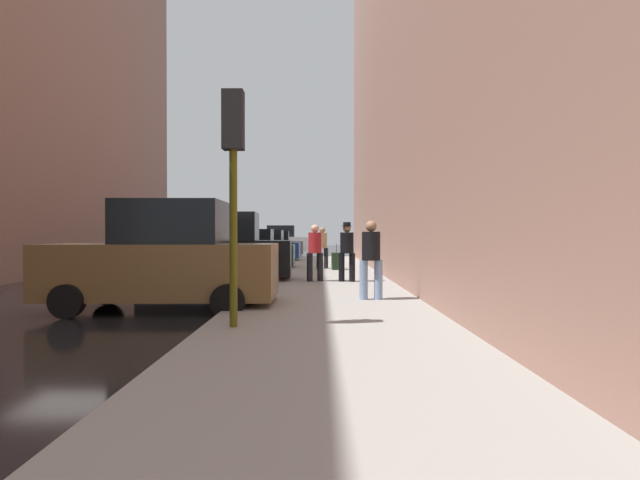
# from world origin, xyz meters

# --- Properties ---
(ground_plane) EXTENTS (120.00, 120.00, 0.00)m
(ground_plane) POSITION_xyz_m (0.00, 0.00, 0.00)
(ground_plane) COLOR black
(sidewalk) EXTENTS (4.00, 40.00, 0.15)m
(sidewalk) POSITION_xyz_m (6.00, 0.00, 0.07)
(sidewalk) COLOR gray
(sidewalk) RESTS_ON ground_plane
(parked_bronze_suv) EXTENTS (4.61, 2.09, 2.25)m
(parked_bronze_suv) POSITION_xyz_m (2.65, -1.83, 1.03)
(parked_bronze_suv) COLOR brown
(parked_bronze_suv) RESTS_ON ground_plane
(parked_black_suv) EXTENTS (4.66, 2.19, 2.25)m
(parked_black_suv) POSITION_xyz_m (2.65, 3.67, 1.03)
(parked_black_suv) COLOR black
(parked_black_suv) RESTS_ON ground_plane
(parked_dark_green_sedan) EXTENTS (4.21, 2.08, 1.79)m
(parked_dark_green_sedan) POSITION_xyz_m (2.65, 9.62, 0.85)
(parked_dark_green_sedan) COLOR #193828
(parked_dark_green_sedan) RESTS_ON ground_plane
(parked_blue_sedan) EXTENTS (4.22, 2.10, 1.79)m
(parked_blue_sedan) POSITION_xyz_m (2.65, 15.51, 0.85)
(parked_blue_sedan) COLOR navy
(parked_blue_sedan) RESTS_ON ground_plane
(parked_gray_coupe) EXTENTS (4.24, 2.14, 1.79)m
(parked_gray_coupe) POSITION_xyz_m (2.65, 21.02, 0.85)
(parked_gray_coupe) COLOR slate
(parked_gray_coupe) RESTS_ON ground_plane
(parked_white_van) EXTENTS (4.62, 2.11, 2.25)m
(parked_white_van) POSITION_xyz_m (2.65, 26.61, 1.03)
(parked_white_van) COLOR silver
(parked_white_van) RESTS_ON ground_plane
(fire_hydrant) EXTENTS (0.42, 0.22, 0.70)m
(fire_hydrant) POSITION_xyz_m (4.45, 3.52, 0.50)
(fire_hydrant) COLOR red
(fire_hydrant) RESTS_ON sidewalk
(traffic_light) EXTENTS (0.32, 0.32, 3.60)m
(traffic_light) POSITION_xyz_m (4.50, -4.40, 2.76)
(traffic_light) COLOR #514C0F
(traffic_light) RESTS_ON sidewalk
(pedestrian_in_tan_coat) EXTENTS (0.53, 0.50, 1.71)m
(pedestrian_in_tan_coat) POSITION_xyz_m (5.92, 8.68, 1.10)
(pedestrian_in_tan_coat) COLOR black
(pedestrian_in_tan_coat) RESTS_ON sidewalk
(pedestrian_in_jeans) EXTENTS (0.50, 0.40, 1.71)m
(pedestrian_in_jeans) POSITION_xyz_m (6.93, -1.22, 1.10)
(pedestrian_in_jeans) COLOR #728CB2
(pedestrian_in_jeans) RESTS_ON sidewalk
(pedestrian_with_fedora) EXTENTS (0.53, 0.48, 1.78)m
(pedestrian_with_fedora) POSITION_xyz_m (6.63, 2.90, 1.14)
(pedestrian_with_fedora) COLOR black
(pedestrian_with_fedora) RESTS_ON sidewalk
(pedestrian_in_red_jacket) EXTENTS (0.52, 0.47, 1.71)m
(pedestrian_in_red_jacket) POSITION_xyz_m (5.67, 3.01, 1.10)
(pedestrian_in_red_jacket) COLOR black
(pedestrian_in_red_jacket) RESTS_ON sidewalk
(rolling_suitcase) EXTENTS (0.39, 0.58, 1.04)m
(rolling_suitcase) POSITION_xyz_m (6.48, 7.98, 0.49)
(rolling_suitcase) COLOR black
(rolling_suitcase) RESTS_ON sidewalk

